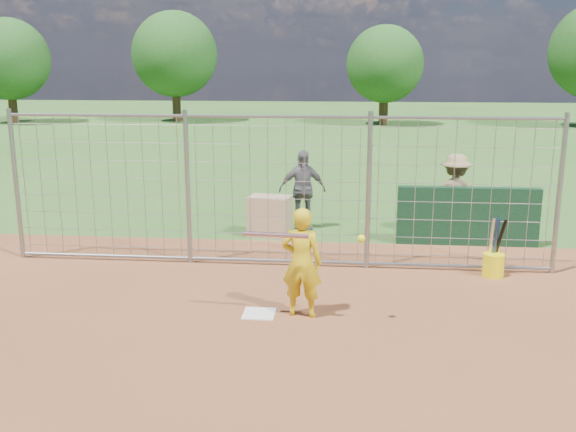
# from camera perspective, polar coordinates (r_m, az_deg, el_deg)

# --- Properties ---
(ground) EXTENTS (100.00, 100.00, 0.00)m
(ground) POSITION_cam_1_polar(r_m,az_deg,el_deg) (9.03, -2.41, -8.26)
(ground) COLOR #2D591E
(ground) RESTS_ON ground
(infield_dirt) EXTENTS (18.00, 18.00, 0.00)m
(infield_dirt) POSITION_cam_1_polar(r_m,az_deg,el_deg) (6.37, -6.29, -18.14)
(infield_dirt) COLOR brown
(infield_dirt) RESTS_ON ground
(home_plate) EXTENTS (0.43, 0.43, 0.02)m
(home_plate) POSITION_cam_1_polar(r_m,az_deg,el_deg) (8.84, -2.59, -8.67)
(home_plate) COLOR silver
(home_plate) RESTS_ON ground
(dugout_wall) EXTENTS (2.60, 0.20, 1.10)m
(dugout_wall) POSITION_cam_1_polar(r_m,az_deg,el_deg) (12.43, 15.66, -0.03)
(dugout_wall) COLOR #11381E
(dugout_wall) RESTS_ON ground
(batter) EXTENTS (0.59, 0.43, 1.50)m
(batter) POSITION_cam_1_polar(r_m,az_deg,el_deg) (8.55, 1.23, -4.15)
(batter) COLOR gold
(batter) RESTS_ON ground
(bystander_b) EXTENTS (1.02, 0.57, 1.64)m
(bystander_b) POSITION_cam_1_polar(r_m,az_deg,el_deg) (13.10, 1.27, 2.35)
(bystander_b) COLOR slate
(bystander_b) RESTS_ON ground
(bystander_c) EXTENTS (1.14, 0.77, 1.64)m
(bystander_c) POSITION_cam_1_polar(r_m,az_deg,el_deg) (12.95, 14.61, 1.78)
(bystander_c) COLOR #8F794E
(bystander_c) RESTS_ON ground
(equipment_bin) EXTENTS (0.88, 0.67, 0.80)m
(equipment_bin) POSITION_cam_1_polar(r_m,az_deg,el_deg) (12.62, -1.64, -0.03)
(equipment_bin) COLOR tan
(equipment_bin) RESTS_ON ground
(equipment_in_play) EXTENTS (1.57, 0.13, 0.10)m
(equipment_in_play) POSITION_cam_1_polar(r_m,az_deg,el_deg) (8.17, 0.73, -1.77)
(equipment_in_play) COLOR silver
(equipment_in_play) RESTS_ON ground
(bucket_with_bats) EXTENTS (0.34, 0.40, 0.98)m
(bucket_with_bats) POSITION_cam_1_polar(r_m,az_deg,el_deg) (10.78, 17.80, -3.89)
(bucket_with_bats) COLOR #FFEA0D
(bucket_with_bats) RESTS_ON ground
(backstop_fence) EXTENTS (9.08, 0.08, 2.60)m
(backstop_fence) POSITION_cam_1_polar(r_m,az_deg,el_deg) (10.58, -0.99, 2.11)
(backstop_fence) COLOR gray
(backstop_fence) RESTS_ON ground
(tree_line) EXTENTS (44.66, 6.72, 6.48)m
(tree_line) POSITION_cam_1_polar(r_m,az_deg,el_deg) (36.49, 8.83, 13.85)
(tree_line) COLOR #3F2B19
(tree_line) RESTS_ON ground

